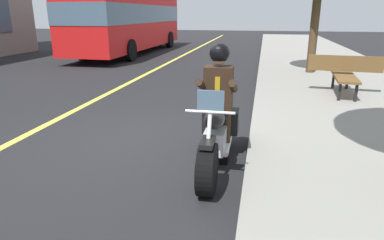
# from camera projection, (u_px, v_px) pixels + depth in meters

# --- Properties ---
(ground_plane) EXTENTS (80.00, 80.00, 0.00)m
(ground_plane) POSITION_uv_depth(u_px,v_px,m) (132.00, 142.00, 5.88)
(ground_plane) COLOR black
(lane_center_stripe) EXTENTS (60.00, 0.16, 0.01)m
(lane_center_stripe) POSITION_uv_depth(u_px,v_px,m) (30.00, 133.00, 6.27)
(lane_center_stripe) COLOR #E5DB4C
(lane_center_stripe) RESTS_ON ground_plane
(motorcycle_main) EXTENTS (2.21, 0.61, 1.26)m
(motorcycle_main) POSITION_uv_depth(u_px,v_px,m) (216.00, 136.00, 4.85)
(motorcycle_main) COLOR black
(motorcycle_main) RESTS_ON ground_plane
(rider_main) EXTENTS (0.62, 0.55, 1.74)m
(rider_main) POSITION_uv_depth(u_px,v_px,m) (218.00, 93.00, 4.85)
(rider_main) COLOR black
(rider_main) RESTS_ON ground_plane
(bus_near) EXTENTS (11.05, 2.70, 3.30)m
(bus_near) POSITION_uv_depth(u_px,v_px,m) (130.00, 18.00, 18.42)
(bus_near) COLOR red
(bus_near) RESTS_ON ground_plane
(bench_sidewalk) EXTENTS (1.83, 1.80, 0.95)m
(bench_sidewalk) POSITION_uv_depth(u_px,v_px,m) (345.00, 72.00, 8.61)
(bench_sidewalk) COLOR brown
(bench_sidewalk) RESTS_ON sidewalk_curb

